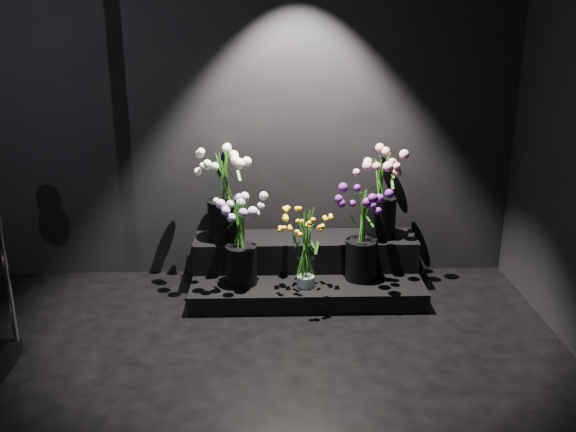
{
  "coord_description": "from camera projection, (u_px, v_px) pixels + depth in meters",
  "views": [
    {
      "loc": [
        0.14,
        -2.77,
        2.07
      ],
      "look_at": [
        0.25,
        1.2,
        0.73
      ],
      "focal_mm": 40.0,
      "sensor_mm": 36.0,
      "label": 1
    }
  ],
  "objects": [
    {
      "name": "wall_back",
      "position": [
        250.0,
        96.0,
        4.73
      ],
      "size": [
        4.0,
        0.0,
        4.0
      ],
      "primitive_type": "plane",
      "rotation": [
        1.57,
        0.0,
        0.0
      ],
      "color": "black",
      "rests_on": "floor"
    },
    {
      "name": "display_riser",
      "position": [
        306.0,
        269.0,
        4.82
      ],
      "size": [
        1.68,
        0.75,
        0.37
      ],
      "color": "black",
      "rests_on": "floor"
    },
    {
      "name": "bouquet_cream_roses",
      "position": [
        225.0,
        188.0,
        4.7
      ],
      "size": [
        0.42,
        0.42,
        0.69
      ],
      "rotation": [
        0.0,
        0.0,
        0.08
      ],
      "color": "black",
      "rests_on": "display_riser"
    },
    {
      "name": "bouquet_orange_bells",
      "position": [
        306.0,
        248.0,
        4.47
      ],
      "size": [
        0.32,
        0.32,
        0.56
      ],
      "rotation": [
        0.0,
        0.0,
        0.17
      ],
      "color": "white",
      "rests_on": "display_riser"
    },
    {
      "name": "bouquet_pink_roses",
      "position": [
        380.0,
        190.0,
        4.75
      ],
      "size": [
        0.45,
        0.45,
        0.65
      ],
      "rotation": [
        0.0,
        0.0,
        -0.38
      ],
      "color": "black",
      "rests_on": "display_riser"
    },
    {
      "name": "bouquet_purple",
      "position": [
        362.0,
        230.0,
        4.57
      ],
      "size": [
        0.41,
        0.41,
        0.67
      ],
      "rotation": [
        0.0,
        0.0,
        0.3
      ],
      "color": "black",
      "rests_on": "display_riser"
    },
    {
      "name": "floor",
      "position": [
        245.0,
        426.0,
        3.28
      ],
      "size": [
        4.0,
        4.0,
        0.0
      ],
      "primitive_type": "plane",
      "color": "black",
      "rests_on": "ground"
    },
    {
      "name": "bouquet_lilac",
      "position": [
        241.0,
        235.0,
        4.49
      ],
      "size": [
        0.39,
        0.39,
        0.64
      ],
      "rotation": [
        0.0,
        0.0,
        -0.15
      ],
      "color": "black",
      "rests_on": "display_riser"
    }
  ]
}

